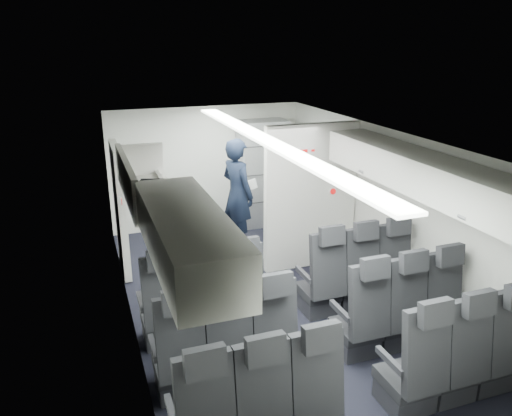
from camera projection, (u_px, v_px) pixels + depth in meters
cabin_shell at (267, 220)px, 6.16m from camera, size 3.41×6.01×2.16m
seat_row_front at (282, 291)px, 5.91m from camera, size 3.33×0.56×1.24m
seat_row_mid at (316, 331)px, 5.11m from camera, size 3.33×0.56×1.24m
seat_row_rear at (362, 386)px, 4.31m from camera, size 3.33×0.56×1.24m
overhead_bin_left_rear at (187, 237)px, 3.69m from camera, size 0.53×1.80×0.40m
overhead_bin_left_front_open at (148, 189)px, 5.28m from camera, size 0.64×1.70×0.72m
overhead_bin_right_rear at (487, 198)px, 4.58m from camera, size 0.53×1.80×0.40m
overhead_bin_right_front at (381, 157)px, 6.14m from camera, size 0.53×1.70×0.40m
bulkhead_partition at (311, 197)px, 7.20m from camera, size 1.40×0.15×2.13m
galley_unit at (262, 173)px, 8.94m from camera, size 0.85×0.52×1.90m
boarding_door at (120, 209)px, 7.07m from camera, size 0.12×1.27×1.86m
flight_attendant at (238, 194)px, 7.91m from camera, size 0.64×0.77×1.80m
carry_on_bag at (159, 193)px, 5.01m from camera, size 0.45×0.38×0.23m
papers at (250, 185)px, 7.88m from camera, size 0.22×0.05×0.15m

